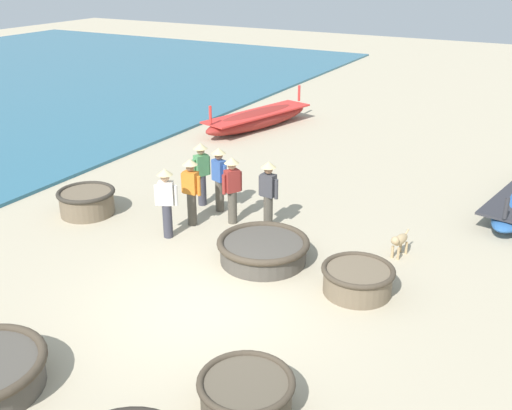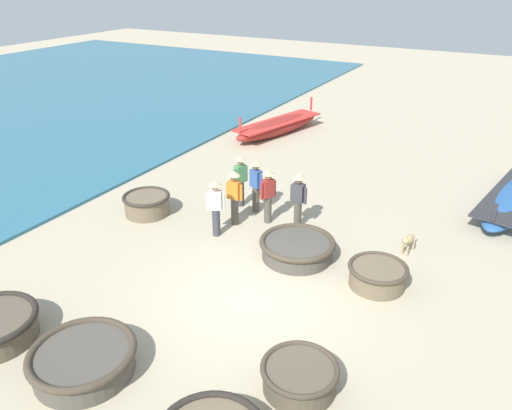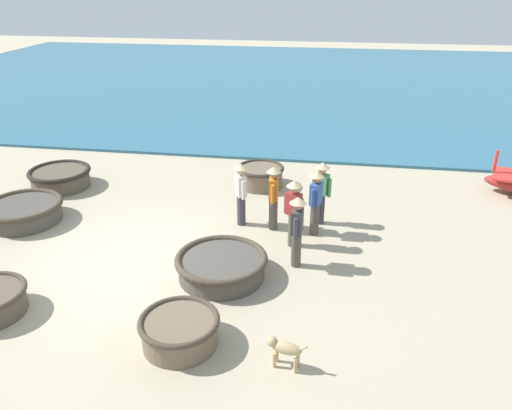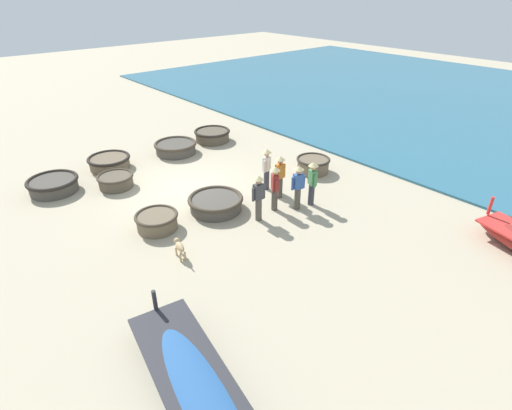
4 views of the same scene
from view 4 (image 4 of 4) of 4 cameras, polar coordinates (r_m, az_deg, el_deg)
The scene contains 18 objects.
ground_plane at distance 16.08m, azimuth -9.91°, elevation 2.36°, with size 80.00×80.00×0.00m, color tan.
sea at distance 30.46m, azimuth 32.08°, elevation 11.43°, with size 28.00×52.00×0.10m, color #2D667F.
coracle_weathered at distance 13.53m, azimuth -13.97°, elevation -2.20°, with size 1.42×1.42×0.54m.
coracle_far_right at distance 14.29m, azimuth -5.78°, elevation 0.32°, with size 1.98×1.98×0.51m.
coracle_tilted at distance 18.66m, azimuth -20.22°, elevation 5.82°, with size 1.82×1.82×0.53m.
coracle_front_left at distance 16.78m, azimuth -19.41°, elevation 3.32°, with size 1.42×1.42×0.52m.
coracle_far_left at distance 20.83m, azimuth -6.27°, elevation 9.91°, with size 1.83×1.83×0.57m.
coracle_front_right at distance 19.52m, azimuth -11.41°, elevation 8.10°, with size 2.00×2.00×0.54m.
coracle_upturned at distance 17.37m, azimuth -26.99°, elevation 2.64°, with size 1.91×1.91×0.55m.
coracle_nearest at distance 17.31m, azimuth 8.14°, elevation 5.75°, with size 1.44×1.44×0.63m.
long_boat_red_hull at distance 8.34m, azimuth -7.35°, elevation -26.45°, with size 2.27×5.94×1.04m.
fisherman_standing_right at distance 13.93m, azimuth 2.71°, elevation 2.78°, with size 0.36×0.47×1.67m.
fisherman_standing_left at distance 14.40m, azimuth 8.05°, elevation 3.45°, with size 0.36×0.49×1.67m.
fisherman_hauling at distance 14.06m, azimuth 6.04°, elevation 2.91°, with size 0.51×0.36×1.67m.
fisherman_with_hat at distance 14.79m, azimuth 3.45°, elevation 4.42°, with size 0.53×0.36×1.67m.
fisherman_by_coracle at distance 15.40m, azimuth 1.54°, elevation 5.51°, with size 0.48×0.36×1.67m.
fisherman_crouching at distance 13.28m, azimuth 0.37°, elevation 1.43°, with size 0.53×0.36×1.67m.
dog at distance 11.99m, azimuth -10.89°, elevation -5.84°, with size 0.30×0.68×0.55m.
Camera 4 is at (7.18, 12.48, 7.17)m, focal length 28.00 mm.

